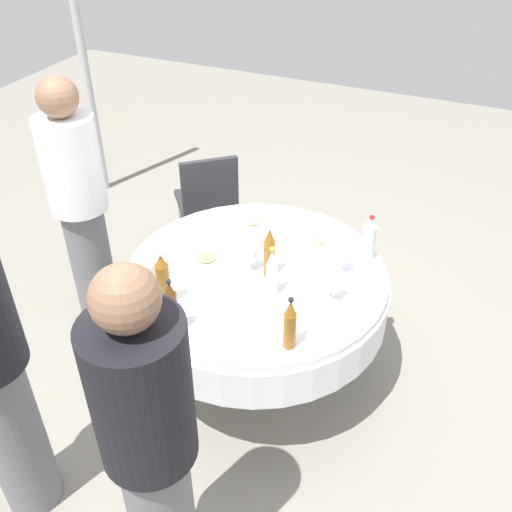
# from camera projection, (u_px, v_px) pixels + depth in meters

# --- Properties ---
(ground_plane) EXTENTS (10.00, 10.00, 0.00)m
(ground_plane) POSITION_uv_depth(u_px,v_px,m) (256.00, 367.00, 3.52)
(ground_plane) COLOR gray
(dining_table) EXTENTS (1.43, 1.43, 0.74)m
(dining_table) POSITION_uv_depth(u_px,v_px,m) (256.00, 292.00, 3.17)
(dining_table) COLOR white
(dining_table) RESTS_ON ground_plane
(bottle_amber_east) EXTENTS (0.06, 0.06, 0.28)m
(bottle_amber_east) POSITION_uv_depth(u_px,v_px,m) (290.00, 325.00, 2.55)
(bottle_amber_east) COLOR #8C5619
(bottle_amber_east) RESTS_ON dining_table
(bottle_clear_left) EXTENTS (0.07, 0.07, 0.27)m
(bottle_clear_left) POSITION_uv_depth(u_px,v_px,m) (369.00, 239.00, 3.11)
(bottle_clear_left) COLOR silver
(bottle_clear_left) RESTS_ON dining_table
(bottle_amber_near) EXTENTS (0.06, 0.06, 0.30)m
(bottle_amber_near) POSITION_uv_depth(u_px,v_px,m) (270.00, 252.00, 2.98)
(bottle_amber_near) COLOR #8C5619
(bottle_amber_near) RESTS_ON dining_table
(bottle_amber_far) EXTENTS (0.07, 0.07, 0.30)m
(bottle_amber_far) POSITION_uv_depth(u_px,v_px,m) (163.00, 280.00, 2.79)
(bottle_amber_far) COLOR #8C5619
(bottle_amber_far) RESTS_ON dining_table
(bottle_clear_south) EXTENTS (0.06, 0.06, 0.28)m
(bottle_clear_south) POSITION_uv_depth(u_px,v_px,m) (272.00, 273.00, 2.85)
(bottle_clear_south) COLOR silver
(bottle_clear_south) RESTS_ON dining_table
(bottle_brown_inner) EXTENTS (0.06, 0.06, 0.30)m
(bottle_brown_inner) POSITION_uv_depth(u_px,v_px,m) (171.00, 308.00, 2.63)
(bottle_brown_inner) COLOR #593314
(bottle_brown_inner) RESTS_ON dining_table
(wine_glass_far) EXTENTS (0.06, 0.06, 0.15)m
(wine_glass_far) POSITION_uv_depth(u_px,v_px,m) (150.00, 270.00, 2.90)
(wine_glass_far) COLOR white
(wine_glass_far) RESTS_ON dining_table
(wine_glass_south) EXTENTS (0.07, 0.07, 0.16)m
(wine_glass_south) POSITION_uv_depth(u_px,v_px,m) (343.00, 254.00, 3.01)
(wine_glass_south) COLOR white
(wine_glass_south) RESTS_ON dining_table
(wine_glass_inner) EXTENTS (0.07, 0.07, 0.14)m
(wine_glass_inner) POSITION_uv_depth(u_px,v_px,m) (335.00, 283.00, 2.84)
(wine_glass_inner) COLOR white
(wine_glass_inner) RESTS_ON dining_table
(wine_glass_rear) EXTENTS (0.07, 0.07, 0.14)m
(wine_glass_rear) POSITION_uv_depth(u_px,v_px,m) (250.00, 254.00, 3.04)
(wine_glass_rear) COLOR white
(wine_glass_rear) RESTS_ON dining_table
(plate_mid) EXTENTS (0.23, 0.23, 0.04)m
(plate_mid) POSITION_uv_depth(u_px,v_px,m) (206.00, 260.00, 3.14)
(plate_mid) COLOR white
(plate_mid) RESTS_ON dining_table
(plate_north) EXTENTS (0.20, 0.20, 0.04)m
(plate_north) POSITION_uv_depth(u_px,v_px,m) (253.00, 223.00, 3.45)
(plate_north) COLOR white
(plate_north) RESTS_ON dining_table
(plate_right) EXTENTS (0.20, 0.20, 0.04)m
(plate_right) POSITION_uv_depth(u_px,v_px,m) (317.00, 243.00, 3.28)
(plate_right) COLOR white
(plate_right) RESTS_ON dining_table
(fork_left) EXTENTS (0.18, 0.06, 0.00)m
(fork_left) POSITION_uv_depth(u_px,v_px,m) (316.00, 315.00, 2.79)
(fork_left) COLOR silver
(fork_left) RESTS_ON dining_table
(fork_near) EXTENTS (0.18, 0.05, 0.00)m
(fork_near) POSITION_uv_depth(u_px,v_px,m) (229.00, 320.00, 2.76)
(fork_near) COLOR silver
(fork_near) RESTS_ON dining_table
(folded_napkin) EXTENTS (0.15, 0.15, 0.02)m
(folded_napkin) POSITION_uv_depth(u_px,v_px,m) (188.00, 231.00, 3.38)
(folded_napkin) COLOR white
(folded_napkin) RESTS_ON dining_table
(person_east) EXTENTS (0.34, 0.34, 1.61)m
(person_east) POSITION_uv_depth(u_px,v_px,m) (79.00, 202.00, 3.45)
(person_east) COLOR slate
(person_east) RESTS_ON ground_plane
(person_left) EXTENTS (0.34, 0.34, 1.66)m
(person_left) POSITION_uv_depth(u_px,v_px,m) (151.00, 446.00, 2.04)
(person_left) COLOR slate
(person_left) RESTS_ON ground_plane
(chair_inner) EXTENTS (0.56, 0.56, 0.87)m
(chair_inner) POSITION_uv_depth(u_px,v_px,m) (208.00, 198.00, 4.15)
(chair_inner) COLOR #2D2D33
(chair_inner) RESTS_ON ground_plane
(tent_pole_secondary) EXTENTS (0.07, 0.07, 2.56)m
(tent_pole_secondary) POSITION_uv_depth(u_px,v_px,m) (81.00, 46.00, 4.59)
(tent_pole_secondary) COLOR #B2B5B7
(tent_pole_secondary) RESTS_ON ground_plane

